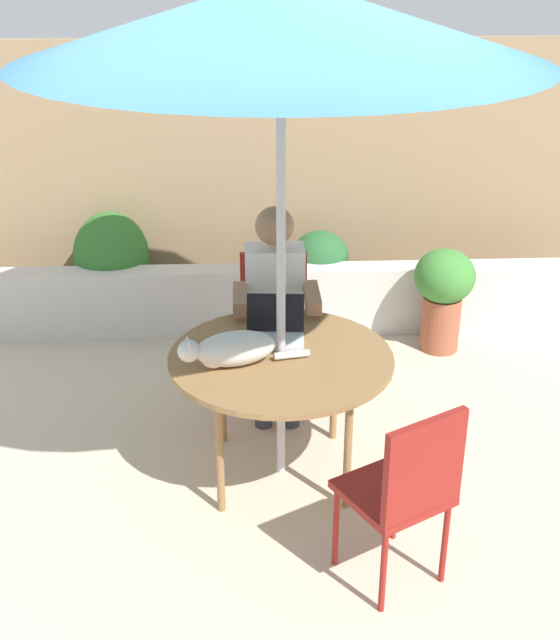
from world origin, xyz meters
The scene contains 13 objects.
ground_plane centered at (0.00, 0.00, 0.00)m, with size 14.00×14.00×0.00m, color beige.
fence_back centered at (0.00, 2.29, 0.98)m, with size 5.18×0.08×1.96m, color #937756.
planter_wall_low centered at (0.00, 1.70, 0.25)m, with size 4.67×0.20×0.49m, color beige.
patio_table centered at (0.00, 0.00, 0.65)m, with size 1.13×1.13×0.70m.
patio_umbrella centered at (0.00, 0.00, 2.29)m, with size 2.32×2.32×2.47m.
chair_occupied centered at (0.00, 0.84, 0.53)m, with size 0.40×0.40×0.90m.
chair_empty centered at (0.49, -0.87, 0.53)m, with size 0.54×0.54×0.90m.
person_seated centered at (0.00, 0.68, 0.70)m, with size 0.48×0.48×1.24m.
laptop centered at (-0.02, 0.22, 0.76)m, with size 0.32×0.27×0.21m.
cat centered at (-0.25, -0.08, 0.78)m, with size 0.65×0.28×0.17m.
potted_plant_near_fence centered at (1.16, 1.39, 0.43)m, with size 0.41×0.41×0.72m.
potted_plant_by_chair centered at (-1.13, 1.96, 0.44)m, with size 0.54×0.54×0.82m.
potted_plant_corner centered at (0.38, 1.95, 0.39)m, with size 0.41×0.41×0.66m.
Camera 1 is at (-0.18, -3.68, 2.64)m, focal length 46.66 mm.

